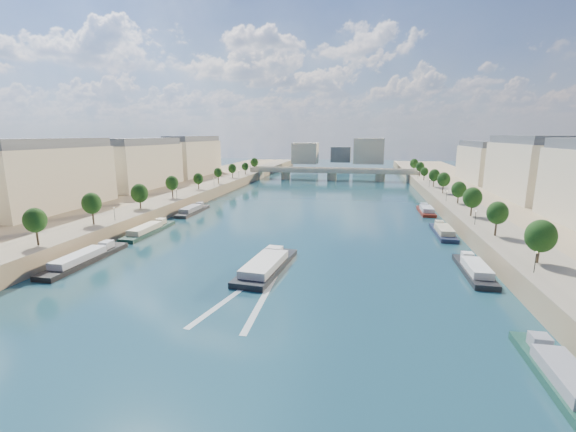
% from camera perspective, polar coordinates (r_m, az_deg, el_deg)
% --- Properties ---
extents(ground, '(700.00, 700.00, 0.00)m').
position_cam_1_polar(ground, '(136.03, 2.15, -0.98)').
color(ground, '#0D353B').
rests_on(ground, ground).
extents(quay_left, '(44.00, 520.00, 5.00)m').
position_cam_1_polar(quay_left, '(162.53, -23.81, 1.04)').
color(quay_left, '#9E8460').
rests_on(quay_left, ground).
extents(quay_right, '(44.00, 520.00, 5.00)m').
position_cam_1_polar(quay_right, '(143.77, 31.83, -1.08)').
color(quay_right, '#9E8460').
rests_on(quay_right, ground).
extents(pave_left, '(14.00, 520.00, 0.10)m').
position_cam_1_polar(pave_left, '(154.09, -19.29, 1.81)').
color(pave_left, gray).
rests_on(pave_left, quay_left).
extents(pave_right, '(14.00, 520.00, 0.10)m').
position_cam_1_polar(pave_right, '(138.55, 26.16, 0.16)').
color(pave_right, gray).
rests_on(pave_right, quay_right).
extents(trees_left, '(4.80, 268.80, 8.26)m').
position_cam_1_polar(trees_left, '(154.02, -18.41, 3.91)').
color(trees_left, '#382B1E').
rests_on(trees_left, ground).
extents(trees_right, '(4.80, 268.80, 8.26)m').
position_cam_1_polar(trees_right, '(146.71, 24.61, 3.05)').
color(trees_right, '#382B1E').
rests_on(trees_right, ground).
extents(lamps_left, '(0.36, 200.36, 4.28)m').
position_cam_1_polar(lamps_left, '(142.90, -19.79, 2.13)').
color(lamps_left, black).
rests_on(lamps_left, ground).
extents(lamps_right, '(0.36, 200.36, 4.28)m').
position_cam_1_polar(lamps_right, '(141.72, 24.00, 1.72)').
color(lamps_right, black).
rests_on(lamps_right, ground).
extents(buildings_left, '(16.00, 226.00, 23.20)m').
position_cam_1_polar(buildings_left, '(177.97, -25.48, 6.31)').
color(buildings_left, beige).
rests_on(buildings_left, ground).
extents(buildings_right, '(16.00, 226.00, 23.20)m').
position_cam_1_polar(buildings_right, '(157.76, 35.29, 4.68)').
color(buildings_right, beige).
rests_on(buildings_right, ground).
extents(skyline, '(79.00, 42.00, 22.00)m').
position_cam_1_polar(skyline, '(351.32, 8.23, 9.32)').
color(skyline, beige).
rests_on(skyline, ground).
extents(bridge, '(112.00, 12.00, 8.15)m').
position_cam_1_polar(bridge, '(263.84, 6.52, 6.41)').
color(bridge, '#C1B79E').
rests_on(bridge, ground).
extents(tour_barge, '(9.90, 26.73, 3.67)m').
position_cam_1_polar(tour_barge, '(89.34, -3.21, -7.38)').
color(tour_barge, black).
rests_on(tour_barge, ground).
extents(wake, '(10.74, 26.02, 0.04)m').
position_cam_1_polar(wake, '(74.81, -6.35, -12.19)').
color(wake, silver).
rests_on(wake, ground).
extents(moored_barges_left, '(5.00, 156.94, 3.60)m').
position_cam_1_polar(moored_barges_left, '(104.55, -28.73, -6.04)').
color(moored_barges_left, '#162031').
rests_on(moored_barges_left, ground).
extents(moored_barges_right, '(5.00, 158.37, 3.60)m').
position_cam_1_polar(moored_barges_right, '(91.60, 26.67, -8.27)').
color(moored_barges_right, black).
rests_on(moored_barges_right, ground).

